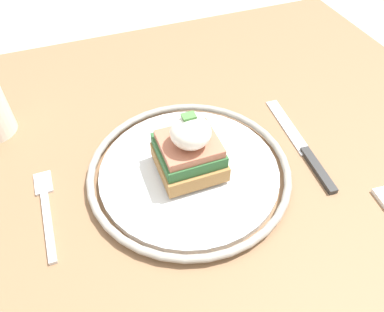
{
  "coord_description": "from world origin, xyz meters",
  "views": [
    {
      "loc": [
        -0.11,
        -0.28,
        1.13
      ],
      "look_at": [
        0.0,
        0.03,
        0.78
      ],
      "focal_mm": 35.0,
      "sensor_mm": 36.0,
      "label": 1
    }
  ],
  "objects_px": {
    "sandwich": "(192,149)",
    "fork": "(46,208)",
    "plate": "(192,170)",
    "knife": "(304,149)"
  },
  "relations": [
    {
      "from": "plate",
      "to": "sandwich",
      "type": "distance_m",
      "value": 0.04
    },
    {
      "from": "fork",
      "to": "knife",
      "type": "xyz_separation_m",
      "value": [
        0.35,
        -0.02,
        0.0
      ]
    },
    {
      "from": "fork",
      "to": "knife",
      "type": "height_order",
      "value": "knife"
    },
    {
      "from": "plate",
      "to": "fork",
      "type": "height_order",
      "value": "plate"
    },
    {
      "from": "knife",
      "to": "fork",
      "type": "bearing_deg",
      "value": 176.18
    },
    {
      "from": "sandwich",
      "to": "fork",
      "type": "xyz_separation_m",
      "value": [
        -0.19,
        0.01,
        -0.05
      ]
    },
    {
      "from": "fork",
      "to": "knife",
      "type": "relative_size",
      "value": 0.72
    },
    {
      "from": "fork",
      "to": "knife",
      "type": "distance_m",
      "value": 0.35
    },
    {
      "from": "plate",
      "to": "knife",
      "type": "distance_m",
      "value": 0.17
    },
    {
      "from": "plate",
      "to": "sandwich",
      "type": "xyz_separation_m",
      "value": [
        0.0,
        -0.0,
        0.04
      ]
    }
  ]
}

